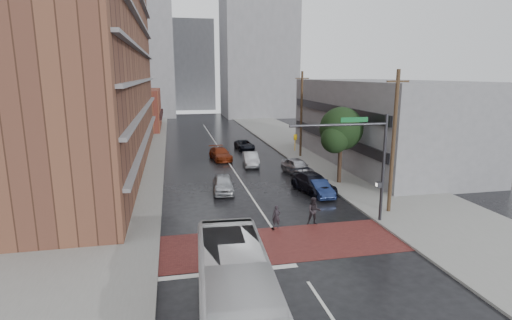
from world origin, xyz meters
TOP-DOWN VIEW (x-y plane):
  - ground at (0.00, 0.00)m, footprint 160.00×160.00m
  - crosswalk at (0.00, 0.50)m, footprint 14.00×5.00m
  - sidewalk_west at (-11.50, 25.00)m, footprint 9.00×90.00m
  - sidewalk_east at (11.50, 25.00)m, footprint 9.00×90.00m
  - apartment_block at (-14.00, 24.00)m, footprint 10.00×44.00m
  - storefront_west at (-12.00, 54.00)m, footprint 8.00×16.00m
  - building_east at (16.50, 20.00)m, footprint 11.00×26.00m
  - distant_tower_west at (-14.00, 78.00)m, footprint 18.00×16.00m
  - distant_tower_east at (14.00, 72.00)m, footprint 16.00×14.00m
  - distant_tower_center at (0.00, 95.00)m, footprint 12.00×10.00m
  - street_tree at (8.52, 12.03)m, footprint 4.20×4.10m
  - signal_mast at (5.85, 2.50)m, footprint 6.50×0.30m
  - utility_pole_near at (8.80, 4.00)m, footprint 1.60×0.26m
  - utility_pole_far at (8.80, 24.00)m, footprint 1.60×0.26m
  - transit_bus at (-4.00, -7.98)m, footprint 3.35×11.60m
  - pedestrian_a at (0.29, 3.00)m, footprint 0.63×0.53m
  - pedestrian_b at (2.83, 3.00)m, footprint 1.03×0.87m
  - car_travel_a at (-2.05, 11.55)m, footprint 2.10×4.42m
  - car_travel_b at (2.12, 20.67)m, footprint 1.90×4.49m
  - car_travel_c at (-0.71, 24.40)m, footprint 2.53×5.02m
  - suv_travel at (3.17, 30.26)m, footprint 2.32×4.49m
  - car_parked_near at (5.44, 8.92)m, footprint 1.45×3.94m
  - car_parked_mid at (5.32, 10.00)m, footprint 3.00×5.61m
  - car_parked_far at (5.85, 16.00)m, footprint 2.58×4.88m

SIDE VIEW (x-z plane):
  - ground at x=0.00m, z-range 0.00..0.00m
  - crosswalk at x=0.00m, z-range 0.00..0.02m
  - sidewalk_west at x=-11.50m, z-range 0.00..0.15m
  - sidewalk_east at x=11.50m, z-range 0.00..0.15m
  - suv_travel at x=3.17m, z-range 0.00..1.21m
  - car_parked_near at x=5.44m, z-range 0.00..1.29m
  - car_travel_c at x=-0.71m, z-range 0.00..1.40m
  - car_travel_b at x=2.12m, z-range 0.00..1.44m
  - car_travel_a at x=-2.05m, z-range 0.00..1.46m
  - pedestrian_a at x=0.29m, z-range 0.00..1.48m
  - car_parked_mid at x=5.32m, z-range 0.00..1.55m
  - car_parked_far at x=5.85m, z-range 0.00..1.58m
  - pedestrian_b at x=2.83m, z-range 0.00..1.85m
  - transit_bus at x=-4.00m, z-range 0.00..3.19m
  - storefront_west at x=-12.00m, z-range 0.00..7.00m
  - building_east at x=16.50m, z-range 0.00..9.00m
  - signal_mast at x=5.85m, z-range 1.13..8.33m
  - street_tree at x=8.52m, z-range 1.28..8.18m
  - utility_pole_near at x=8.80m, z-range 0.14..10.14m
  - utility_pole_far at x=8.80m, z-range 0.14..10.14m
  - distant_tower_center at x=0.00m, z-range 0.00..24.00m
  - apartment_block at x=-14.00m, z-range 0.00..28.00m
  - distant_tower_west at x=-14.00m, z-range 0.00..32.00m
  - distant_tower_east at x=14.00m, z-range 0.00..36.00m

